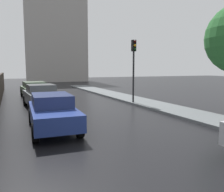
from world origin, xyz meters
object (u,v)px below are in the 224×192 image
car_green_mid_road (34,89)px  traffic_light (134,59)px  car_blue_far_lane (52,111)px  car_grey_near_kerb (41,96)px

car_green_mid_road → traffic_light: size_ratio=1.08×
car_green_mid_road → traffic_light: (5.88, -6.39, 2.34)m
car_green_mid_road → car_blue_far_lane: size_ratio=1.05×
car_green_mid_road → traffic_light: 9.00m
car_grey_near_kerb → car_green_mid_road: 5.20m
car_grey_near_kerb → car_green_mid_road: (0.08, 5.20, -0.02)m
car_blue_far_lane → traffic_light: bearing=-141.2°
traffic_light → car_blue_far_lane: bearing=-143.5°
car_green_mid_road → traffic_light: bearing=128.5°
car_grey_near_kerb → car_blue_far_lane: size_ratio=0.93×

